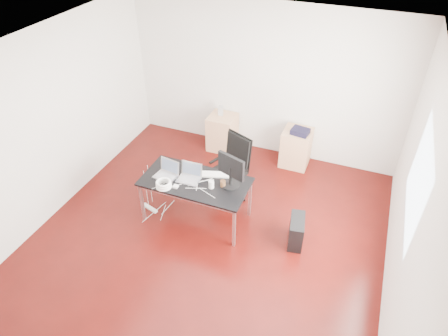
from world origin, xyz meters
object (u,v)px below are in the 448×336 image
at_px(office_chair, 232,165).
at_px(pc_tower, 296,231).
at_px(desk, 195,184).
at_px(filing_cabinet_left, 222,132).
at_px(filing_cabinet_right, 296,148).

bearing_deg(office_chair, pc_tower, -5.27).
distance_m(desk, filing_cabinet_left, 2.04).
bearing_deg(desk, pc_tower, 1.88).
bearing_deg(filing_cabinet_left, filing_cabinet_right, 0.00).
distance_m(filing_cabinet_left, pc_tower, 2.73).
xyz_separation_m(office_chair, filing_cabinet_right, (0.78, 1.25, -0.26)).
height_order(office_chair, filing_cabinet_left, office_chair).
height_order(filing_cabinet_left, filing_cabinet_right, same).
distance_m(desk, pc_tower, 1.63).
height_order(desk, filing_cabinet_left, desk).
relative_size(filing_cabinet_right, pc_tower, 1.56).
bearing_deg(filing_cabinet_right, filing_cabinet_left, 180.00).
height_order(office_chair, filing_cabinet_right, office_chair).
distance_m(filing_cabinet_right, pc_tower, 1.99).
relative_size(desk, filing_cabinet_left, 2.29).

